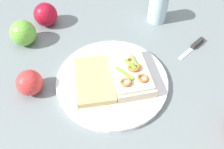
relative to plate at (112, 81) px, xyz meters
The scene contains 9 objects.
ground_plane 0.01m from the plate, ahead, with size 2.00×2.00×0.00m, color slate.
plate is the anchor object (origin of this frame).
sandwich 0.06m from the plate, 166.33° to the right, with size 0.14×0.19×0.05m.
bread_slice_side 0.05m from the plate, 14.67° to the left, with size 0.16×0.10×0.02m, color tan.
apple_0 0.33m from the plate, 27.36° to the right, with size 0.08×0.08×0.08m, color #69B33A.
apple_2 0.35m from the plate, 45.83° to the right, with size 0.08×0.08×0.08m, color #A90F24.
apple_4 0.22m from the plate, 10.22° to the left, with size 0.07×0.07×0.07m, color red.
drinking_glass 0.33m from the plate, 116.30° to the right, with size 0.07×0.07×0.11m, color silver.
knife 0.30m from the plate, 148.75° to the right, with size 0.09×0.10×0.01m.
Camera 1 is at (-0.02, 0.40, 0.53)m, focal length 36.86 mm.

